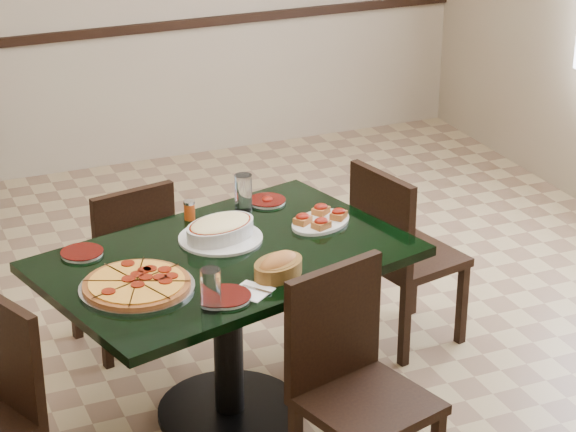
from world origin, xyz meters
name	(u,v)px	position (x,y,z in m)	size (l,w,h in m)	color
floor	(264,365)	(0.00, 0.00, 0.00)	(5.50, 5.50, 0.00)	#937D55
room_shell	(315,10)	(1.02, 1.73, 1.17)	(5.50, 5.50, 5.50)	white
main_table	(227,295)	(-0.28, -0.31, 0.57)	(1.61, 1.25, 0.75)	black
chair_far	(126,259)	(-0.51, 0.39, 0.46)	(0.46, 0.46, 0.83)	black
chair_near	(352,377)	(-0.04, -0.98, 0.51)	(0.53, 0.53, 0.92)	black
chair_right	(398,248)	(0.65, -0.04, 0.49)	(0.49, 0.49, 0.88)	black
pepperoni_pizza	(137,285)	(-0.69, -0.45, 0.77)	(0.43, 0.43, 0.04)	#B6B7BD
lasagna_casserole	(220,229)	(-0.25, -0.16, 0.80)	(0.36, 0.35, 0.09)	silver
bread_basket	(278,266)	(-0.16, -0.56, 0.79)	(0.27, 0.24, 0.09)	brown
bruschetta_platter	(321,219)	(0.19, -0.18, 0.77)	(0.36, 0.32, 0.05)	silver
side_plate_near	(226,297)	(-0.41, -0.66, 0.76)	(0.19, 0.19, 0.02)	silver
side_plate_far_r	(267,201)	(0.07, 0.12, 0.76)	(0.16, 0.16, 0.03)	silver
side_plate_far_l	(82,253)	(-0.80, -0.08, 0.76)	(0.17, 0.17, 0.02)	silver
napkin_setting	(252,291)	(-0.30, -0.64, 0.75)	(0.19, 0.19, 0.01)	white
water_glass_a	(243,193)	(-0.05, 0.08, 0.83)	(0.08, 0.08, 0.16)	silver
water_glass_b	(211,290)	(-0.48, -0.71, 0.83)	(0.07, 0.07, 0.16)	silver
pepper_shaker	(189,210)	(-0.30, 0.08, 0.79)	(0.05, 0.05, 0.08)	#D14E16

